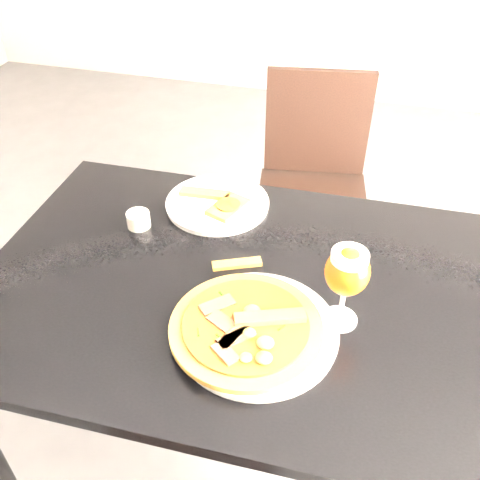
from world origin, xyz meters
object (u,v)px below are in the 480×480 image
(pizza, at_px, (247,326))
(beer_glass, at_px, (347,272))
(dining_table, at_px, (246,312))
(chair_far, at_px, (313,184))

(pizza, relative_size, beer_glass, 1.65)
(dining_table, relative_size, pizza, 3.99)
(dining_table, bearing_deg, beer_glass, -15.79)
(chair_far, bearing_deg, beer_glass, -87.79)
(dining_table, relative_size, chair_far, 1.40)
(chair_far, bearing_deg, pizza, -98.52)
(beer_glass, bearing_deg, chair_far, 100.88)
(dining_table, distance_m, chair_far, 0.88)
(pizza, bearing_deg, dining_table, 104.37)
(chair_far, relative_size, beer_glass, 4.71)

